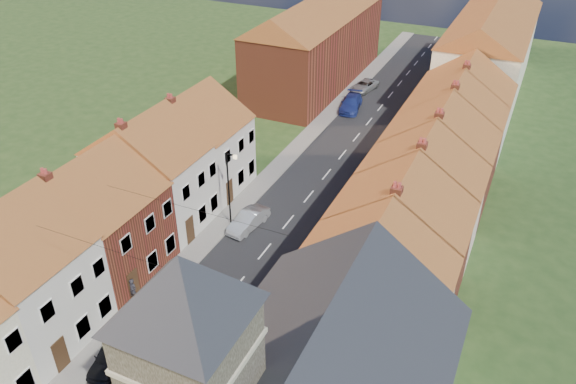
{
  "coord_description": "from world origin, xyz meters",
  "views": [
    {
      "loc": [
        14.76,
        -9.91,
        24.72
      ],
      "look_at": [
        0.5,
        20.86,
        3.5
      ],
      "focal_mm": 35.0,
      "sensor_mm": 36.0,
      "label": 1
    }
  ],
  "objects_px": {
    "car_near": "(111,355)",
    "car_distant": "(364,86)",
    "pedestrian_left": "(133,291)",
    "pedestrian_right": "(323,240)",
    "lamppost": "(229,184)",
    "car_far": "(351,103)",
    "car_mid": "(248,220)"
  },
  "relations": [
    {
      "from": "car_mid",
      "to": "pedestrian_left",
      "type": "height_order",
      "value": "pedestrian_left"
    },
    {
      "from": "car_near",
      "to": "pedestrian_left",
      "type": "height_order",
      "value": "pedestrian_left"
    },
    {
      "from": "lamppost",
      "to": "pedestrian_left",
      "type": "bearing_deg",
      "value": -97.29
    },
    {
      "from": "car_near",
      "to": "car_far",
      "type": "relative_size",
      "value": 0.74
    },
    {
      "from": "lamppost",
      "to": "car_far",
      "type": "height_order",
      "value": "lamppost"
    },
    {
      "from": "car_near",
      "to": "pedestrian_right",
      "type": "distance_m",
      "value": 15.91
    },
    {
      "from": "lamppost",
      "to": "pedestrian_left",
      "type": "relative_size",
      "value": 3.51
    },
    {
      "from": "car_distant",
      "to": "pedestrian_left",
      "type": "xyz_separation_m",
      "value": [
        -1.9,
        -40.07,
        0.38
      ]
    },
    {
      "from": "car_mid",
      "to": "car_far",
      "type": "distance_m",
      "value": 24.09
    },
    {
      "from": "lamppost",
      "to": "pedestrian_left",
      "type": "distance_m",
      "value": 10.47
    },
    {
      "from": "lamppost",
      "to": "pedestrian_right",
      "type": "bearing_deg",
      "value": -1.34
    },
    {
      "from": "car_mid",
      "to": "pedestrian_right",
      "type": "xyz_separation_m",
      "value": [
        6.13,
        -0.3,
        0.3
      ]
    },
    {
      "from": "car_near",
      "to": "car_distant",
      "type": "distance_m",
      "value": 44.51
    },
    {
      "from": "car_far",
      "to": "car_distant",
      "type": "distance_m",
      "value": 5.81
    },
    {
      "from": "car_far",
      "to": "pedestrian_left",
      "type": "distance_m",
      "value": 34.36
    },
    {
      "from": "car_distant",
      "to": "car_mid",
      "type": "bearing_deg",
      "value": -76.4
    },
    {
      "from": "car_mid",
      "to": "pedestrian_left",
      "type": "xyz_separation_m",
      "value": [
        -2.67,
        -10.19,
        0.32
      ]
    },
    {
      "from": "pedestrian_left",
      "to": "pedestrian_right",
      "type": "distance_m",
      "value": 13.24
    },
    {
      "from": "pedestrian_left",
      "to": "car_distant",
      "type": "bearing_deg",
      "value": 90.87
    },
    {
      "from": "car_near",
      "to": "pedestrian_left",
      "type": "distance_m",
      "value": 4.84
    },
    {
      "from": "lamppost",
      "to": "car_distant",
      "type": "height_order",
      "value": "lamppost"
    },
    {
      "from": "car_near",
      "to": "car_distant",
      "type": "bearing_deg",
      "value": 76.85
    },
    {
      "from": "car_mid",
      "to": "pedestrian_right",
      "type": "height_order",
      "value": "pedestrian_right"
    },
    {
      "from": "car_near",
      "to": "car_far",
      "type": "height_order",
      "value": "car_far"
    },
    {
      "from": "lamppost",
      "to": "car_distant",
      "type": "distance_m",
      "value": 30.15
    },
    {
      "from": "lamppost",
      "to": "car_near",
      "type": "bearing_deg",
      "value": -87.58
    },
    {
      "from": "car_near",
      "to": "pedestrian_left",
      "type": "xyz_separation_m",
      "value": [
        -1.9,
        4.44,
        0.35
      ]
    },
    {
      "from": "car_distant",
      "to": "pedestrian_left",
      "type": "height_order",
      "value": "pedestrian_left"
    },
    {
      "from": "car_near",
      "to": "car_distant",
      "type": "xyz_separation_m",
      "value": [
        0.0,
        44.51,
        -0.03
      ]
    },
    {
      "from": "car_far",
      "to": "car_distant",
      "type": "height_order",
      "value": "car_far"
    },
    {
      "from": "car_far",
      "to": "pedestrian_right",
      "type": "relative_size",
      "value": 2.95
    },
    {
      "from": "lamppost",
      "to": "car_far",
      "type": "xyz_separation_m",
      "value": [
        1.02,
        24.21,
        -2.83
      ]
    }
  ]
}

